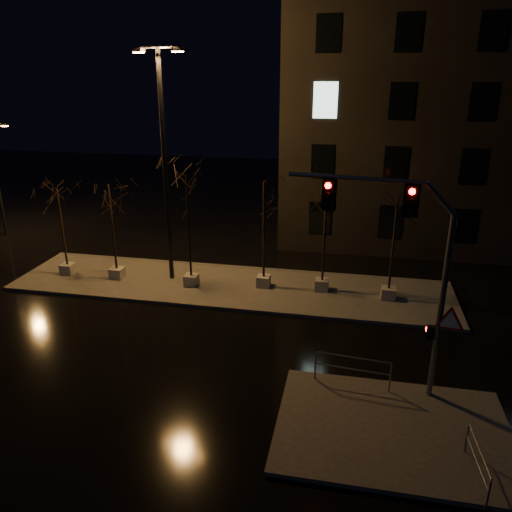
# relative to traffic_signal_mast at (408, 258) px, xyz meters

# --- Properties ---
(ground) EXTENTS (90.00, 90.00, 0.00)m
(ground) POSITION_rel_traffic_signal_mast_xyz_m (-7.62, 1.35, -4.85)
(ground) COLOR black
(ground) RESTS_ON ground
(median) EXTENTS (22.00, 5.00, 0.15)m
(median) POSITION_rel_traffic_signal_mast_xyz_m (-7.62, 7.35, -4.78)
(median) COLOR #47443F
(median) RESTS_ON ground
(sidewalk_corner) EXTENTS (7.00, 5.00, 0.15)m
(sidewalk_corner) POSITION_rel_traffic_signal_mast_xyz_m (-0.12, -2.15, -4.78)
(sidewalk_corner) COLOR #47443F
(sidewalk_corner) RESTS_ON ground
(building) EXTENTS (25.00, 12.00, 15.00)m
(building) POSITION_rel_traffic_signal_mast_xyz_m (6.38, 19.35, 2.65)
(building) COLOR black
(building) RESTS_ON ground
(tree_0) EXTENTS (1.80, 1.80, 4.74)m
(tree_0) POSITION_rel_traffic_signal_mast_xyz_m (-16.40, 7.08, -1.11)
(tree_0) COLOR #A7A49C
(tree_0) RESTS_ON median
(tree_1) EXTENTS (1.80, 1.80, 5.07)m
(tree_1) POSITION_rel_traffic_signal_mast_xyz_m (-13.57, 7.06, -0.86)
(tree_1) COLOR #A7A49C
(tree_1) RESTS_ON median
(tree_2) EXTENTS (1.80, 1.80, 5.73)m
(tree_2) POSITION_rel_traffic_signal_mast_xyz_m (-9.49, 6.93, -0.36)
(tree_2) COLOR #A7A49C
(tree_2) RESTS_ON median
(tree_3) EXTENTS (1.80, 1.80, 5.47)m
(tree_3) POSITION_rel_traffic_signal_mast_xyz_m (-5.90, 7.51, -0.56)
(tree_3) COLOR #A7A49C
(tree_3) RESTS_ON median
(tree_4) EXTENTS (1.80, 1.80, 5.16)m
(tree_4) POSITION_rel_traffic_signal_mast_xyz_m (-3.00, 7.63, -0.79)
(tree_4) COLOR #A7A49C
(tree_4) RESTS_ON median
(tree_5) EXTENTS (1.80, 1.80, 5.11)m
(tree_5) POSITION_rel_traffic_signal_mast_xyz_m (0.15, 7.25, -0.83)
(tree_5) COLOR #A7A49C
(tree_5) RESTS_ON median
(traffic_signal_mast) EXTENTS (5.82, 0.92, 7.16)m
(traffic_signal_mast) POSITION_rel_traffic_signal_mast_xyz_m (0.00, 0.00, 0.00)
(traffic_signal_mast) COLOR slate
(traffic_signal_mast) RESTS_ON sidewalk_corner
(streetlight_main) EXTENTS (2.75, 1.13, 11.19)m
(streetlight_main) POSITION_rel_traffic_signal_mast_xyz_m (-10.79, 7.63, 1.75)
(streetlight_main) COLOR black
(streetlight_main) RESTS_ON median
(guard_rail_a) EXTENTS (2.57, 0.30, 1.11)m
(guard_rail_a) POSITION_rel_traffic_signal_mast_xyz_m (-1.41, -0.15, -3.98)
(guard_rail_a) COLOR slate
(guard_rail_a) RESTS_ON sidewalk_corner
(guard_rail_b) EXTENTS (0.18, 2.06, 0.98)m
(guard_rail_b) POSITION_rel_traffic_signal_mast_xyz_m (1.88, -3.79, -4.07)
(guard_rail_b) COLOR slate
(guard_rail_b) RESTS_ON sidewalk_corner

